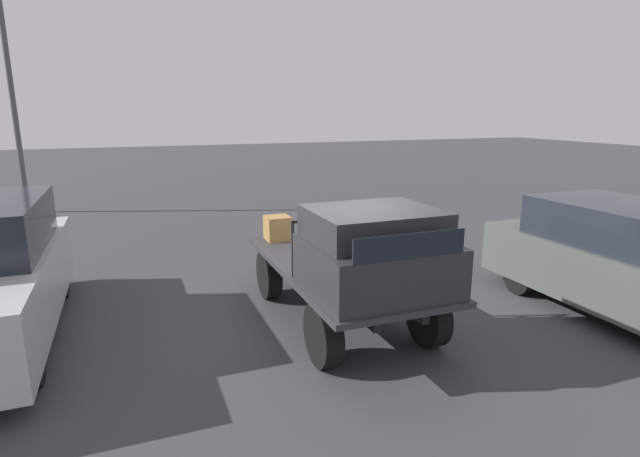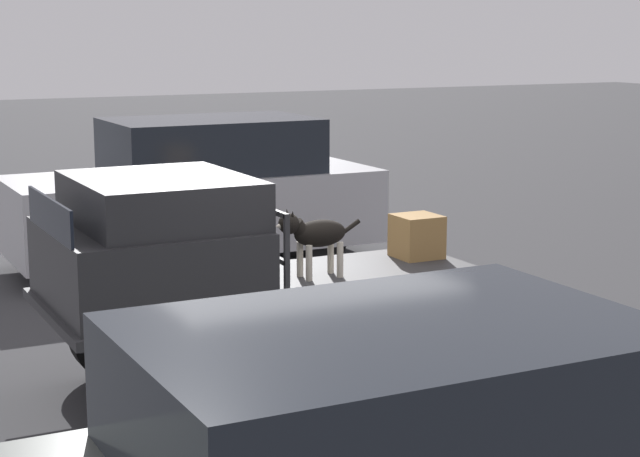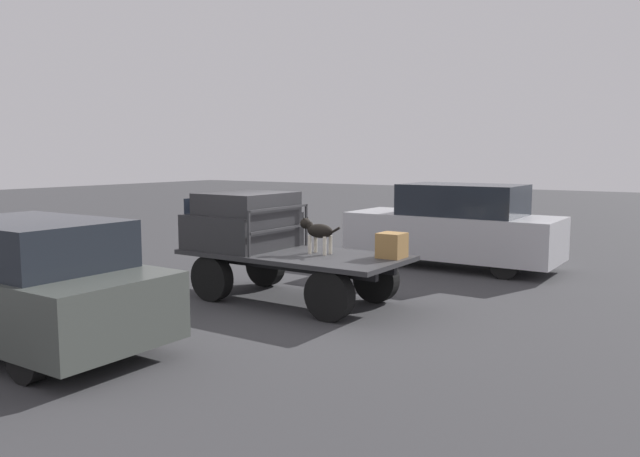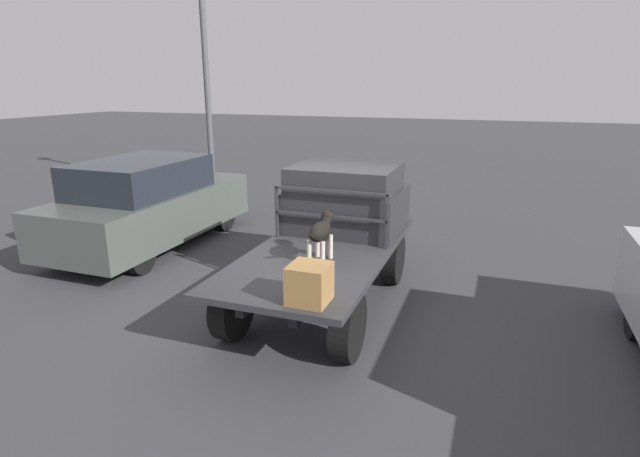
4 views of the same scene
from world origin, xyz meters
name	(u,v)px [view 1 (image 1 of 4)]	position (x,y,z in m)	size (l,w,h in m)	color
ground_plane	(339,318)	(0.00, 0.00, 0.00)	(80.00, 80.00, 0.00)	#38383A
flatbed_truck	(340,280)	(0.00, 0.00, 0.63)	(4.04, 1.85, 0.88)	black
truck_cab	(376,252)	(1.14, 0.00, 1.37)	(1.59, 1.73, 1.03)	#28282B
truck_headboard	(349,234)	(0.31, 0.00, 1.41)	(0.04, 1.73, 0.79)	#2D2D30
dog	(322,232)	(-0.41, -0.13, 1.28)	(0.85, 0.25, 0.65)	beige
cargo_crate	(278,228)	(-1.71, -0.46, 1.09)	(0.42, 0.42, 0.42)	olive
parked_sedan	(628,262)	(1.49, 4.14, 0.87)	(4.46, 1.88, 1.74)	black
light_pole_far	(5,47)	(-11.07, -5.87, 4.90)	(0.47, 0.47, 7.51)	#4C4C51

